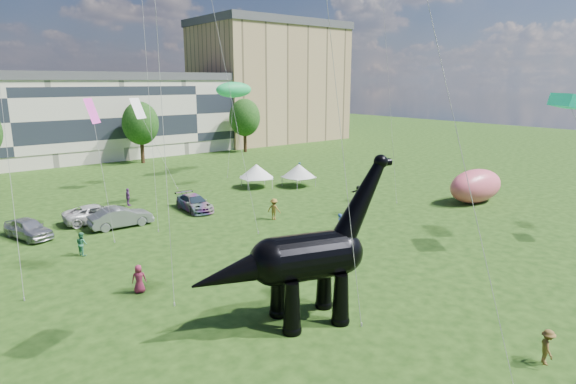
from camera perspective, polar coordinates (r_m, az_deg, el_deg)
ground at (r=26.80m, az=11.71°, el=-13.44°), size 220.00×220.00×0.00m
terrace_row at (r=78.05m, az=-30.65°, el=6.98°), size 78.00×11.00×12.00m
apartment_block at (r=99.31m, az=-2.21°, el=12.58°), size 28.00×18.00×22.00m
tree_mid_right at (r=73.35m, az=-17.11°, el=8.17°), size 5.20×5.20×9.44m
tree_far_right at (r=81.65m, az=-5.17°, el=9.13°), size 5.20×5.20×9.44m
dinosaur_sculpture at (r=23.82m, az=1.52°, el=-8.11°), size 10.42×4.55×8.58m
car_silver at (r=42.00m, az=-28.42°, el=-3.81°), size 3.19×4.95×1.57m
car_grey at (r=42.08m, az=-19.21°, el=-2.84°), size 5.09×1.87×1.67m
car_white at (r=44.30m, az=-21.68°, el=-2.37°), size 5.58×2.82×1.51m
car_dark at (r=45.61m, az=-11.04°, el=-1.27°), size 2.28×5.11×1.46m
gazebo_near at (r=54.87m, az=1.28°, el=2.54°), size 3.71×3.71×2.58m
gazebo_far at (r=54.39m, az=-3.77°, el=2.49°), size 4.82×4.82×2.67m
inflatable_pink at (r=51.06m, az=21.36°, el=0.67°), size 6.92×3.88×3.33m
visitors at (r=36.91m, az=-10.17°, el=-4.46°), size 44.77×39.69×1.87m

